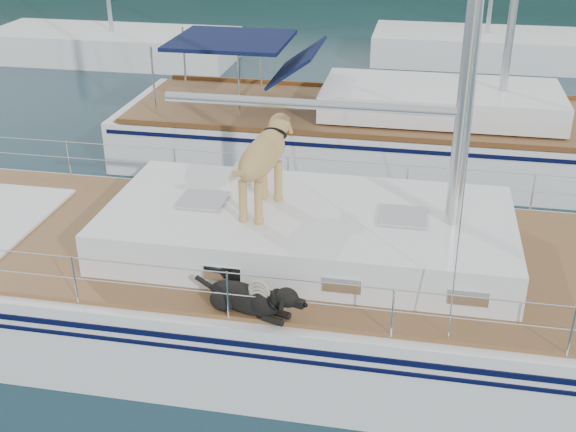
# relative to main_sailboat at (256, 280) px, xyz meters

# --- Properties ---
(ground) EXTENTS (120.00, 120.00, 0.00)m
(ground) POSITION_rel_main_sailboat_xyz_m (-0.09, 0.00, -0.68)
(ground) COLOR black
(ground) RESTS_ON ground
(main_sailboat) EXTENTS (12.00, 3.84, 14.01)m
(main_sailboat) POSITION_rel_main_sailboat_xyz_m (0.00, 0.00, 0.00)
(main_sailboat) COLOR white
(main_sailboat) RESTS_ON ground
(neighbor_sailboat) EXTENTS (11.00, 3.50, 13.30)m
(neighbor_sailboat) POSITION_rel_main_sailboat_xyz_m (1.31, 6.44, -0.06)
(neighbor_sailboat) COLOR white
(neighbor_sailboat) RESTS_ON ground
(bg_boat_west) EXTENTS (8.00, 3.00, 11.65)m
(bg_boat_west) POSITION_rel_main_sailboat_xyz_m (-8.09, 14.00, -0.24)
(bg_boat_west) COLOR white
(bg_boat_west) RESTS_ON ground
(bg_boat_center) EXTENTS (7.20, 3.00, 11.65)m
(bg_boat_center) POSITION_rel_main_sailboat_xyz_m (3.91, 16.00, -0.23)
(bg_boat_center) COLOR white
(bg_boat_center) RESTS_ON ground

